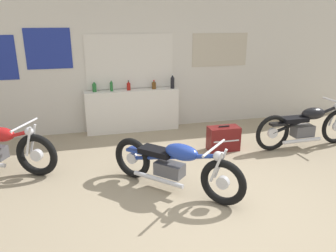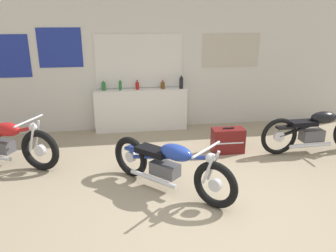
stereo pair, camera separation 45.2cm
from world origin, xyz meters
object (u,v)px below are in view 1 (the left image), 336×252
(bottle_right_center, at_px, (154,85))
(motorcycle_blue, at_px, (174,165))
(motorcycle_black, at_px, (306,125))
(bottle_left_center, at_px, (111,86))
(bottle_center, at_px, (129,86))
(bottle_rightmost, at_px, (172,82))
(bottle_leftmost, at_px, (94,87))
(hard_case_darkred, at_px, (223,138))

(bottle_right_center, distance_m, motorcycle_blue, 2.75)
(motorcycle_black, bearing_deg, bottle_left_center, 153.03)
(bottle_right_center, bearing_deg, motorcycle_black, -34.64)
(bottle_left_center, xyz_separation_m, bottle_center, (0.35, 0.01, -0.02))
(bottle_rightmost, bearing_deg, bottle_center, 176.85)
(motorcycle_blue, bearing_deg, bottle_center, 94.87)
(bottle_left_center, bearing_deg, bottle_leftmost, 175.15)
(bottle_right_center, xyz_separation_m, motorcycle_blue, (-0.30, -2.67, -0.57))
(bottle_left_center, relative_size, bottle_center, 1.23)
(bottle_leftmost, bearing_deg, bottle_center, -1.92)
(bottle_rightmost, bearing_deg, bottle_left_center, 177.98)
(motorcycle_black, bearing_deg, bottle_right_center, 145.36)
(bottle_rightmost, relative_size, hard_case_darkred, 0.55)
(motorcycle_blue, height_order, hard_case_darkred, motorcycle_blue)
(bottle_rightmost, distance_m, motorcycle_blue, 2.79)
(bottle_center, bearing_deg, bottle_right_center, 0.01)
(bottle_center, bearing_deg, motorcycle_blue, -85.13)
(bottle_left_center, bearing_deg, hard_case_darkred, -39.04)
(motorcycle_black, relative_size, motorcycle_blue, 1.31)
(bottle_leftmost, relative_size, bottle_left_center, 0.91)
(bottle_leftmost, xyz_separation_m, motorcycle_black, (3.71, -1.75, -0.56))
(bottle_rightmost, xyz_separation_m, motorcycle_blue, (-0.69, -2.62, -0.63))
(bottle_left_center, height_order, motorcycle_blue, bottle_left_center)
(bottle_center, distance_m, motorcycle_blue, 2.75)
(bottle_right_center, relative_size, hard_case_darkred, 0.32)
(bottle_left_center, xyz_separation_m, motorcycle_blue, (0.58, -2.67, -0.60))
(motorcycle_blue, bearing_deg, hard_case_darkred, 43.11)
(bottle_right_center, distance_m, hard_case_darkred, 1.92)
(bottle_rightmost, bearing_deg, hard_case_darkred, -68.54)
(bottle_right_center, bearing_deg, bottle_center, -179.99)
(bottle_rightmost, bearing_deg, bottle_right_center, 172.56)
(bottle_leftmost, bearing_deg, hard_case_darkred, -34.91)
(bottle_left_center, distance_m, bottle_rightmost, 1.27)
(bottle_right_center, bearing_deg, bottle_left_center, -179.63)
(bottle_center, bearing_deg, motorcycle_black, -29.66)
(bottle_left_center, relative_size, motorcycle_black, 0.12)
(bottle_leftmost, xyz_separation_m, bottle_rightmost, (1.61, -0.07, 0.04))
(bottle_left_center, relative_size, bottle_rightmost, 0.79)
(bottle_right_center, bearing_deg, bottle_rightmost, -7.44)
(bottle_leftmost, relative_size, motorcycle_black, 0.11)
(motorcycle_black, bearing_deg, bottle_rightmost, 141.55)
(bottle_center, xyz_separation_m, hard_case_darkred, (1.49, -1.49, -0.75))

